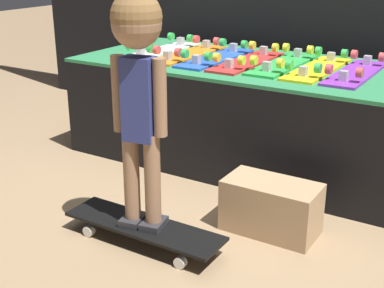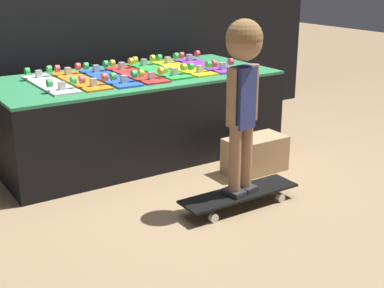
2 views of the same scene
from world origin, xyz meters
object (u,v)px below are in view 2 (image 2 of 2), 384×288
skateboard_white_on_rack (50,83)px  child (243,75)px  skateboard_green_on_rack (158,70)px  skateboard_orange_on_rack (80,79)px  skateboard_purple_on_rack (205,64)px  skateboard_blue_on_rack (109,76)px  skateboard_on_floor (240,195)px  skateboard_red_on_rack (136,73)px  skateboard_yellow_on_rack (183,67)px  storage_box (255,154)px

skateboard_white_on_rack → child: size_ratio=0.69×
skateboard_white_on_rack → skateboard_green_on_rack: (0.85, 0.01, 0.00)m
skateboard_orange_on_rack → skateboard_purple_on_rack: same height
skateboard_orange_on_rack → skateboard_blue_on_rack: size_ratio=1.00×
skateboard_on_floor → child: 0.73m
skateboard_red_on_rack → skateboard_yellow_on_rack: (0.42, 0.03, 0.00)m
storage_box → skateboard_purple_on_rack: bearing=81.4°
skateboard_green_on_rack → skateboard_on_floor: 1.33m
skateboard_blue_on_rack → skateboard_yellow_on_rack: (0.64, 0.03, 0.00)m
skateboard_purple_on_rack → skateboard_yellow_on_rack: bearing=-178.3°
skateboard_green_on_rack → skateboard_yellow_on_rack: (0.21, -0.01, 0.00)m
skateboard_blue_on_rack → storage_box: skateboard_blue_on_rack is taller
skateboard_white_on_rack → skateboard_yellow_on_rack: size_ratio=1.00×
skateboard_red_on_rack → skateboard_on_floor: bearing=-86.4°
skateboard_green_on_rack → skateboard_orange_on_rack: bearing=-178.0°
skateboard_orange_on_rack → child: (0.50, -1.18, 0.18)m
skateboard_yellow_on_rack → skateboard_purple_on_rack: 0.21m
skateboard_white_on_rack → skateboard_blue_on_rack: size_ratio=1.00×
skateboard_red_on_rack → skateboard_green_on_rack: same height
skateboard_orange_on_rack → skateboard_red_on_rack: bearing=-2.2°
skateboard_red_on_rack → skateboard_purple_on_rack: same height
skateboard_white_on_rack → storage_box: size_ratio=1.62×
skateboard_blue_on_rack → skateboard_yellow_on_rack: size_ratio=1.00×
skateboard_blue_on_rack → skateboard_yellow_on_rack: bearing=2.4°
skateboard_white_on_rack → skateboard_yellow_on_rack: bearing=-0.1°
skateboard_on_floor → child: size_ratio=0.75×
skateboard_yellow_on_rack → child: size_ratio=0.69×
skateboard_red_on_rack → child: child is taller
skateboard_blue_on_rack → skateboard_red_on_rack: (0.21, 0.00, 0.00)m
skateboard_orange_on_rack → child: size_ratio=0.69×
skateboard_purple_on_rack → skateboard_on_floor: 1.43m
skateboard_white_on_rack → skateboard_on_floor: 1.49m
skateboard_on_floor → skateboard_green_on_rack: bearing=83.4°
skateboard_yellow_on_rack → storage_box: skateboard_yellow_on_rack is taller
skateboard_yellow_on_rack → storage_box: bearing=-83.4°
skateboard_blue_on_rack → skateboard_on_floor: skateboard_blue_on_rack is taller
skateboard_blue_on_rack → skateboard_white_on_rack: bearing=176.2°
skateboard_purple_on_rack → skateboard_green_on_rack: bearing=179.2°
skateboard_white_on_rack → child: bearing=-59.2°
skateboard_orange_on_rack → skateboard_yellow_on_rack: 0.85m
skateboard_yellow_on_rack → child: child is taller
skateboard_red_on_rack → skateboard_on_floor: (0.07, -1.16, -0.55)m
skateboard_green_on_rack → child: child is taller
skateboard_white_on_rack → skateboard_green_on_rack: 0.85m
skateboard_on_floor → storage_box: 0.60m
skateboard_white_on_rack → skateboard_red_on_rack: size_ratio=1.00×
skateboard_purple_on_rack → child: child is taller
skateboard_red_on_rack → skateboard_green_on_rack: 0.22m
skateboard_on_floor → skateboard_white_on_rack: bearing=120.8°
skateboard_white_on_rack → child: 1.40m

